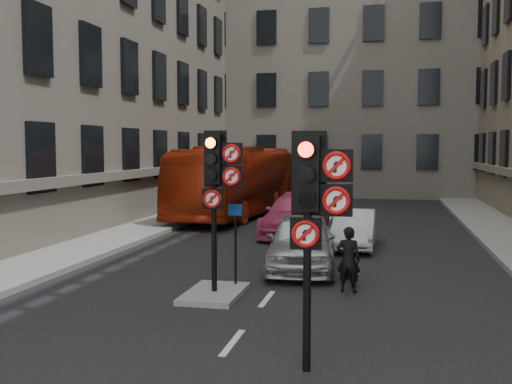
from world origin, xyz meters
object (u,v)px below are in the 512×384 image
at_px(car_pink, 296,215).
at_px(info_sign, 235,233).
at_px(car_white, 354,229).
at_px(motorcycle, 350,266).
at_px(signal_near, 313,199).
at_px(signal_far, 217,176).
at_px(motorcyclist, 348,259).
at_px(car_silver, 301,242).
at_px(bus_red, 237,181).

bearing_deg(car_pink, info_sign, -89.04).
bearing_deg(car_white, motorcycle, -87.69).
bearing_deg(motorcycle, signal_near, -101.77).
height_order(signal_far, info_sign, signal_far).
height_order(car_white, motorcyclist, motorcyclist).
relative_size(car_white, motorcyclist, 2.48).
height_order(car_silver, motorcyclist, motorcyclist).
relative_size(car_pink, motorcycle, 3.47).
xyz_separation_m(signal_far, info_sign, (0.21, 0.74, -1.37)).
distance_m(signal_far, motorcycle, 4.06).
bearing_deg(motorcyclist, car_white, -84.45).
height_order(signal_near, car_silver, signal_near).
xyz_separation_m(bus_red, info_sign, (3.60, -14.57, -0.34)).
bearing_deg(car_pink, motorcyclist, -72.12).
height_order(signal_near, motorcycle, signal_near).
distance_m(car_silver, car_white, 4.05).
distance_m(car_pink, motorcycle, 8.10).
bearing_deg(motorcyclist, car_silver, -55.04).
xyz_separation_m(car_pink, motorcyclist, (2.48, -8.58, 0.01)).
bearing_deg(car_white, car_silver, -107.22).
xyz_separation_m(signal_near, car_silver, (-1.19, 7.34, -1.82)).
distance_m(signal_near, car_pink, 13.89).
xyz_separation_m(car_white, motorcycle, (0.18, -5.33, -0.17)).
distance_m(bus_red, motorcycle, 14.84).
height_order(signal_near, bus_red, signal_near).
height_order(car_pink, motorcyclist, motorcyclist).
bearing_deg(car_pink, car_silver, -78.50).
bearing_deg(motorcyclist, info_sign, 9.69).
bearing_deg(car_silver, motorcycle, -51.78).
height_order(signal_near, car_pink, signal_near).
xyz_separation_m(signal_far, motorcyclist, (2.82, 1.01, -1.94)).
height_order(signal_near, car_white, signal_near).
distance_m(car_white, motorcycle, 5.34).
bearing_deg(bus_red, car_white, -49.54).
height_order(signal_near, info_sign, signal_near).
distance_m(signal_near, car_silver, 7.66).
xyz_separation_m(car_white, bus_red, (-6.02, 8.10, 1.05)).
relative_size(car_pink, info_sign, 2.76).
height_order(bus_red, info_sign, bus_red).
xyz_separation_m(motorcycle, motorcyclist, (0.00, -0.87, 0.31)).
distance_m(car_silver, car_pink, 6.33).
bearing_deg(motorcycle, bus_red, 105.06).
bearing_deg(info_sign, car_pink, 90.25).
bearing_deg(car_silver, signal_far, -118.30).
bearing_deg(signal_far, info_sign, 73.90).
bearing_deg(motorcycle, info_sign, -166.16).
relative_size(car_pink, motorcyclist, 3.41).
distance_m(signal_far, info_sign, 1.57).
distance_m(car_silver, info_sign, 2.92).
xyz_separation_m(signal_near, car_pink, (-2.27, 13.58, -1.83)).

